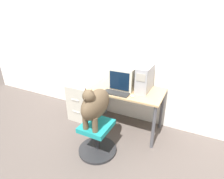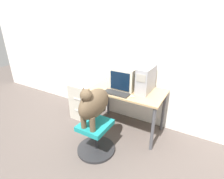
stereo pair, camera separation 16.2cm
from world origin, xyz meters
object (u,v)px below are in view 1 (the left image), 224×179
Objects in this scene: office_chair at (97,138)px; filing_cabinet at (84,100)px; keyboard at (116,93)px; crt_monitor at (125,77)px; pc_tower at (145,79)px; dog at (95,104)px.

filing_cabinet is at bearing 134.71° from office_chair.
filing_cabinet is (-0.82, 0.26, -0.43)m from keyboard.
office_chair is 1.07m from filing_cabinet.
crt_monitor is 1.12× the size of keyboard.
pc_tower is at bearing 3.53° from filing_cabinet.
filing_cabinet is at bearing 134.24° from dog.
keyboard is at bearing 81.79° from dog.
office_chair is (-0.08, -0.82, -0.73)m from crt_monitor.
crt_monitor reaches higher than keyboard.
filing_cabinet reaches higher than office_chair.
pc_tower reaches higher than office_chair.
crt_monitor is at bearing -179.25° from pc_tower.
crt_monitor reaches higher than dog.
crt_monitor is 0.76× the size of dog.
office_chair is 0.58m from dog.
office_chair is 0.94× the size of dog.
dog reaches higher than filing_cabinet.
filing_cabinet is (-0.74, 0.76, -0.46)m from dog.
pc_tower reaches higher than keyboard.
dog is 1.16m from filing_cabinet.
filing_cabinet is (-0.83, -0.07, -0.60)m from crt_monitor.
keyboard is 0.68× the size of dog.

